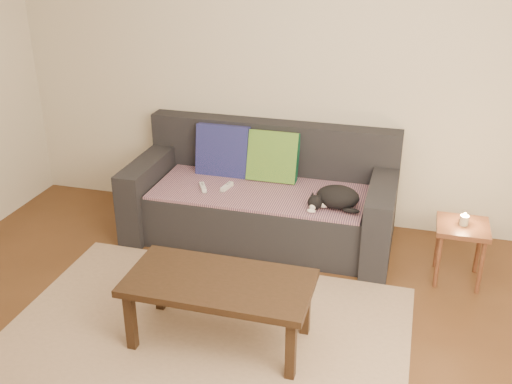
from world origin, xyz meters
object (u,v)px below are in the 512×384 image
side_table (462,235)px  cat (336,198)px  wii_remote_a (203,187)px  wii_remote_b (227,187)px  coffee_table (219,288)px  sofa (262,200)px

side_table → cat: bearing=177.5°
cat → side_table: bearing=3.9°
wii_remote_a → wii_remote_b: size_ratio=1.00×
wii_remote_b → coffee_table: (0.37, -1.28, -0.07)m
wii_remote_a → wii_remote_b: bearing=-99.9°
sofa → cat: bearing=-21.9°
cat → wii_remote_b: (-0.88, 0.12, -0.07)m
wii_remote_b → coffee_table: size_ratio=0.14×
wii_remote_b → side_table: 1.79m
cat → coffee_table: 1.28m
cat → coffee_table: size_ratio=0.35×
wii_remote_b → sofa: bearing=-50.7°
coffee_table → cat: bearing=66.2°
sofa → cat: size_ratio=5.35×
wii_remote_b → side_table: bearing=-83.2°
side_table → coffee_table: 1.81m
wii_remote_a → coffee_table: (0.55, -1.22, -0.07)m
wii_remote_a → coffee_table: wii_remote_a is taller
wii_remote_b → side_table: wii_remote_b is taller
wii_remote_b → side_table: (1.78, -0.16, -0.09)m
cat → wii_remote_b: bearing=178.8°
cat → coffee_table: cat is taller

